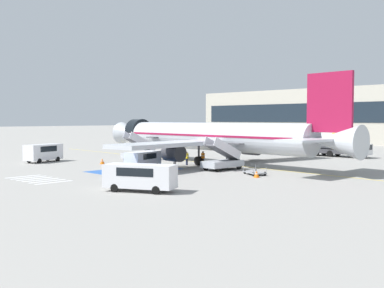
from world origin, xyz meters
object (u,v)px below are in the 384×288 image
(airliner, at_px, (210,137))
(ground_crew_2, at_px, (203,157))
(service_van_1, at_px, (43,152))
(fuel_tanker, at_px, (338,145))
(service_van_0, at_px, (143,159))
(ground_crew_1, at_px, (175,158))
(ground_crew_3, at_px, (159,157))
(boarding_stairs_aft, at_px, (223,161))
(traffic_cone_1, at_px, (257,174))
(boarding_stairs_forward, at_px, (140,153))
(baggage_cart, at_px, (255,172))
(ground_crew_0, at_px, (187,157))
(traffic_cone_0, at_px, (102,161))
(service_van_2, at_px, (140,175))

(airliner, distance_m, ground_crew_2, 3.80)
(service_van_1, bearing_deg, fuel_tanker, -139.11)
(fuel_tanker, xyz_separation_m, service_van_0, (-7.58, -31.64, -0.60))
(ground_crew_1, bearing_deg, ground_crew_3, -30.14)
(airliner, height_order, boarding_stairs_aft, airliner)
(fuel_tanker, distance_m, traffic_cone_1, 28.87)
(airliner, distance_m, boarding_stairs_forward, 10.53)
(baggage_cart, distance_m, traffic_cone_1, 2.16)
(fuel_tanker, distance_m, ground_crew_0, 25.85)
(boarding_stairs_forward, bearing_deg, ground_crew_3, -15.64)
(baggage_cart, bearing_deg, fuel_tanker, -143.09)
(airliner, height_order, boarding_stairs_forward, airliner)
(boarding_stairs_aft, distance_m, ground_crew_1, 7.13)
(boarding_stairs_forward, distance_m, fuel_tanker, 29.77)
(ground_crew_2, relative_size, traffic_cone_0, 2.55)
(traffic_cone_0, bearing_deg, boarding_stairs_aft, 20.12)
(airliner, relative_size, ground_crew_2, 23.07)
(fuel_tanker, height_order, service_van_1, fuel_tanker)
(ground_crew_1, distance_m, ground_crew_3, 2.16)
(baggage_cart, xyz_separation_m, traffic_cone_0, (-20.30, -4.44, 0.09))
(boarding_stairs_forward, distance_m, boarding_stairs_aft, 15.64)
(traffic_cone_1, bearing_deg, ground_crew_0, 164.61)
(boarding_stairs_aft, bearing_deg, ground_crew_1, -171.60)
(fuel_tanker, height_order, ground_crew_0, fuel_tanker)
(traffic_cone_1, bearing_deg, boarding_stairs_aft, 157.38)
(airliner, distance_m, service_van_0, 10.99)
(ground_crew_1, bearing_deg, service_van_2, 79.92)
(service_van_2, height_order, baggage_cart, service_van_2)
(boarding_stairs_aft, relative_size, ground_crew_1, 3.18)
(airliner, distance_m, ground_crew_3, 7.15)
(boarding_stairs_aft, bearing_deg, traffic_cone_1, -19.29)
(service_van_0, xyz_separation_m, service_van_1, (-16.35, -3.37, 0.17))
(airliner, relative_size, ground_crew_1, 24.20)
(service_van_1, height_order, ground_crew_1, service_van_1)
(ground_crew_3, bearing_deg, service_van_1, 51.94)
(service_van_1, bearing_deg, ground_crew_3, -164.08)
(boarding_stairs_aft, bearing_deg, service_van_1, -154.22)
(service_van_0, relative_size, ground_crew_1, 2.96)
(service_van_0, xyz_separation_m, baggage_cart, (11.66, 4.97, -0.96))
(ground_crew_0, bearing_deg, boarding_stairs_aft, -0.41)
(service_van_2, relative_size, traffic_cone_1, 8.75)
(service_van_2, bearing_deg, fuel_tanker, -20.66)
(service_van_1, distance_m, baggage_cart, 29.25)
(boarding_stairs_aft, xyz_separation_m, ground_crew_3, (-9.16, -1.31, 0.06))
(fuel_tanker, bearing_deg, boarding_stairs_aft, -0.94)
(airliner, xyz_separation_m, service_van_2, (11.10, -20.61, -2.14))
(ground_crew_1, relative_size, ground_crew_2, 0.95)
(fuel_tanker, bearing_deg, service_van_0, -12.05)
(service_van_1, relative_size, ground_crew_2, 3.05)
(airliner, relative_size, baggage_cart, 13.54)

